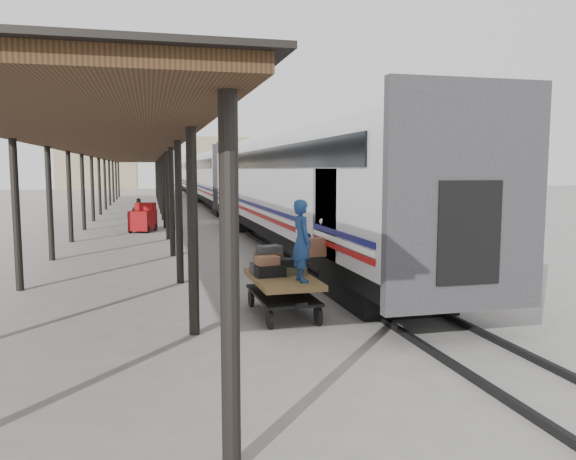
# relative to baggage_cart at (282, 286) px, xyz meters

# --- Properties ---
(ground) EXTENTS (160.00, 160.00, 0.00)m
(ground) POSITION_rel_baggage_cart_xyz_m (-0.60, 1.06, -0.65)
(ground) COLOR slate
(ground) RESTS_ON ground
(train) EXTENTS (3.45, 76.01, 4.01)m
(train) POSITION_rel_baggage_cart_xyz_m (2.59, 34.85, 2.04)
(train) COLOR silver
(train) RESTS_ON ground
(canopy) EXTENTS (4.90, 64.30, 4.15)m
(canopy) POSITION_rel_baggage_cart_xyz_m (-4.00, 25.06, 3.36)
(canopy) COLOR #422B19
(canopy) RESTS_ON ground
(rails) EXTENTS (1.54, 150.00, 0.12)m
(rails) POSITION_rel_baggage_cart_xyz_m (2.60, 35.06, -0.59)
(rails) COLOR black
(rails) RESTS_ON ground
(building_far) EXTENTS (18.00, 10.00, 8.00)m
(building_far) POSITION_rel_baggage_cart_xyz_m (13.40, 79.06, 3.35)
(building_far) COLOR tan
(building_far) RESTS_ON ground
(building_left) EXTENTS (12.00, 8.00, 6.00)m
(building_left) POSITION_rel_baggage_cart_xyz_m (-10.60, 83.06, 2.35)
(building_left) COLOR tan
(building_left) RESTS_ON ground
(baggage_cart) EXTENTS (1.29, 2.42, 0.86)m
(baggage_cart) POSITION_rel_baggage_cart_xyz_m (0.00, 0.00, 0.00)
(baggage_cart) COLOR brown
(baggage_cart) RESTS_ON ground
(suitcase_stack) EXTENTS (1.16, 1.11, 0.60)m
(suitcase_stack) POSITION_rel_baggage_cart_xyz_m (-0.11, 0.34, 0.43)
(suitcase_stack) COLOR #323234
(suitcase_stack) RESTS_ON baggage_cart
(luggage_tug) EXTENTS (1.45, 1.85, 1.43)m
(luggage_tug) POSITION_rel_baggage_cart_xyz_m (-3.07, 17.47, 0.01)
(luggage_tug) COLOR maroon
(luggage_tug) RESTS_ON ground
(porter) EXTENTS (0.46, 0.64, 1.67)m
(porter) POSITION_rel_baggage_cart_xyz_m (0.25, -0.65, 1.05)
(porter) COLOR navy
(porter) RESTS_ON baggage_cart
(pedestrian) EXTENTS (1.03, 0.63, 1.63)m
(pedestrian) POSITION_rel_baggage_cart_xyz_m (-3.27, 18.59, 0.17)
(pedestrian) COLOR black
(pedestrian) RESTS_ON ground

